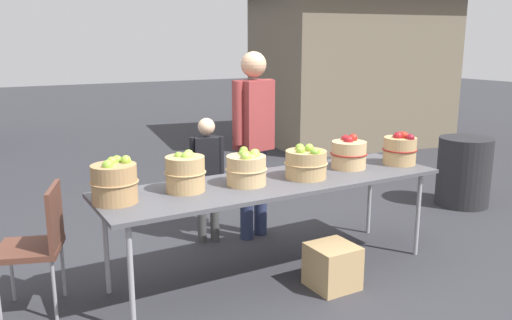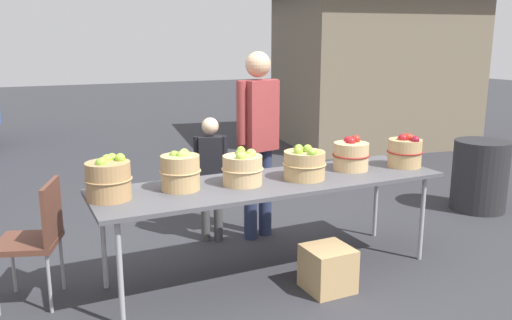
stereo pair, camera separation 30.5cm
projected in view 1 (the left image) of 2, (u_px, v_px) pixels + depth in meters
ground_plane at (275, 272)px, 4.14m from camera, size 40.00×40.00×0.00m
market_table at (276, 185)px, 3.98m from camera, size 2.70×0.76×0.75m
apple_basket_green_0 at (114, 182)px, 3.40m from camera, size 0.31×0.31×0.30m
apple_basket_green_1 at (185, 172)px, 3.66m from camera, size 0.29×0.29×0.29m
apple_basket_green_2 at (247, 168)px, 3.83m from camera, size 0.31×0.31×0.27m
apple_basket_green_3 at (306, 163)px, 4.02m from camera, size 0.34×0.34×0.27m
apple_basket_red_0 at (349, 154)px, 4.34m from camera, size 0.31×0.31×0.28m
apple_basket_red_1 at (400, 149)px, 4.48m from camera, size 0.30×0.30×0.29m
vendor_adult at (254, 131)px, 4.69m from camera, size 0.44×0.29×1.70m
child_customer at (207, 170)px, 4.63m from camera, size 0.28×0.21×1.13m
food_kiosk at (349, 64)px, 9.42m from camera, size 3.93×3.43×2.74m
folding_chair at (39, 239)px, 3.46m from camera, size 0.51×0.51×0.86m
trash_barrel at (464, 172)px, 5.78m from camera, size 0.57×0.57×0.76m
produce_crate at (332, 266)px, 3.86m from camera, size 0.33×0.33×0.33m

